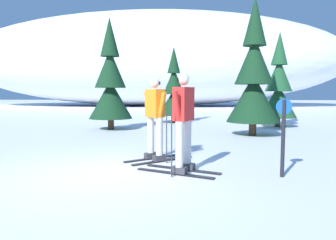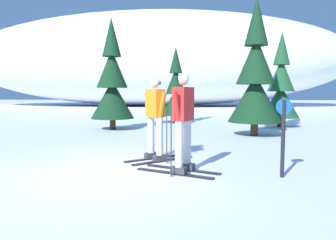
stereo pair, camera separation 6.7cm
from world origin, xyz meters
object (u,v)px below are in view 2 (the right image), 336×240
pine_tree_far_left (112,83)px  pine_tree_center (255,78)px  pine_tree_center_left (176,91)px  trail_marker_post (283,133)px  skier_orange_jacket (155,117)px  skier_red_jacket (183,120)px  pine_tree_center_right (281,87)px

pine_tree_far_left → pine_tree_center: size_ratio=0.95×
pine_tree_center → pine_tree_center_left: bearing=123.1°
pine_tree_far_left → pine_tree_center: (5.42, -1.47, 0.10)m
pine_tree_far_left → pine_tree_center: pine_tree_center is taller
pine_tree_center → trail_marker_post: bearing=-95.9°
skier_orange_jacket → trail_marker_post: bearing=-27.0°
skier_orange_jacket → pine_tree_far_left: bearing=112.6°
skier_red_jacket → trail_marker_post: skier_red_jacket is taller
skier_orange_jacket → pine_tree_far_left: 6.39m
skier_orange_jacket → skier_red_jacket: (0.63, -1.04, 0.02)m
skier_orange_jacket → skier_red_jacket: size_ratio=0.98×
pine_tree_center_left → pine_tree_center: (2.99, -4.59, 0.41)m
pine_tree_center → skier_orange_jacket: bearing=-124.4°
pine_tree_far_left → trail_marker_post: pine_tree_far_left is taller
pine_tree_far_left → pine_tree_center: bearing=-15.2°
skier_red_jacket → pine_tree_center: pine_tree_center is taller
skier_orange_jacket → skier_red_jacket: skier_red_jacket is taller
skier_orange_jacket → skier_red_jacket: bearing=-58.6°
skier_orange_jacket → pine_tree_center_left: 8.97m
pine_tree_far_left → pine_tree_center_right: pine_tree_far_left is taller
skier_red_jacket → pine_tree_far_left: 7.58m
skier_red_jacket → pine_tree_center_left: bearing=93.7°
skier_orange_jacket → pine_tree_center: pine_tree_center is taller
pine_tree_far_left → trail_marker_post: 8.63m
pine_tree_center_left → pine_tree_center: pine_tree_center is taller
pine_tree_center_right → pine_tree_far_left: bearing=-168.1°
trail_marker_post → skier_red_jacket: bearing=174.0°
pine_tree_far_left → pine_tree_center_left: (2.43, 3.12, -0.31)m
pine_tree_center → skier_red_jacket: bearing=-113.5°
skier_orange_jacket → trail_marker_post: 2.71m
skier_orange_jacket → pine_tree_center_right: (4.65, 7.33, 0.75)m
skier_orange_jacket → pine_tree_center_left: pine_tree_center_left is taller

